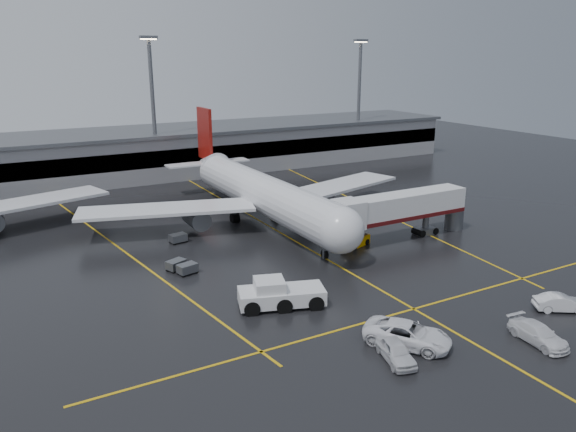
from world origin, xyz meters
TOP-DOWN VIEW (x-y plane):
  - ground at (0.00, 0.00)m, footprint 220.00×220.00m
  - apron_line_centre at (0.00, 0.00)m, footprint 0.25×90.00m
  - apron_line_stop at (0.00, -22.00)m, footprint 60.00×0.25m
  - apron_line_left at (-20.00, 10.00)m, footprint 9.99×69.35m
  - apron_line_right at (18.00, 10.00)m, footprint 7.57×69.64m
  - terminal at (0.00, 47.93)m, footprint 122.00×19.00m
  - light_mast_mid at (-5.00, 42.00)m, footprint 3.00×1.20m
  - light_mast_right at (40.00, 42.00)m, footprint 3.00×1.20m
  - main_airliner at (0.00, 9.70)m, footprint 48.80×45.60m
  - jet_bridge at (11.87, -6.00)m, footprint 19.90×3.40m
  - pushback_tractor at (-10.43, -15.48)m, footprint 8.43×5.47m
  - belt_loader at (5.57, -5.26)m, footprint 4.16×2.79m
  - service_van_a at (-4.88, -26.69)m, footprint 6.58×7.46m
  - service_van_b at (4.58, -31.47)m, footprint 2.64×5.43m
  - service_van_c at (11.34, -28.68)m, footprint 4.80×3.84m
  - service_van_d at (-7.17, -28.01)m, footprint 3.00×4.94m
  - baggage_cart_a at (-15.24, -3.92)m, footprint 2.25×1.74m
  - baggage_cart_b at (-15.92, -2.29)m, footprint 2.35×1.99m
  - baggage_cart_c at (-12.88, 6.30)m, footprint 2.20×1.63m

SIDE VIEW (x-z plane):
  - ground at x=0.00m, z-range 0.00..0.00m
  - apron_line_centre at x=0.00m, z-range 0.00..0.02m
  - apron_line_stop at x=0.00m, z-range 0.00..0.02m
  - apron_line_left at x=-20.00m, z-range 0.00..0.02m
  - apron_line_right at x=18.00m, z-range 0.00..0.02m
  - belt_loader at x=5.57m, z-range -0.62..1.82m
  - baggage_cart_a at x=-15.24m, z-range 0.07..1.19m
  - baggage_cart_b at x=-15.92m, z-range 0.07..1.19m
  - baggage_cart_c at x=-12.88m, z-range 0.07..1.19m
  - service_van_b at x=4.58m, z-range 0.00..1.52m
  - service_van_c at x=11.34m, z-range 0.00..1.53m
  - service_van_d at x=-7.17m, z-range 0.00..1.57m
  - service_van_a at x=-4.88m, z-range 0.00..1.91m
  - pushback_tractor at x=-10.43m, z-range -0.29..2.51m
  - jet_bridge at x=11.87m, z-range 0.91..6.96m
  - main_airliner at x=0.00m, z-range -2.84..11.26m
  - terminal at x=0.00m, z-range 0.02..8.62m
  - light_mast_mid at x=-5.00m, z-range 1.75..27.20m
  - light_mast_right at x=40.00m, z-range 1.75..27.20m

